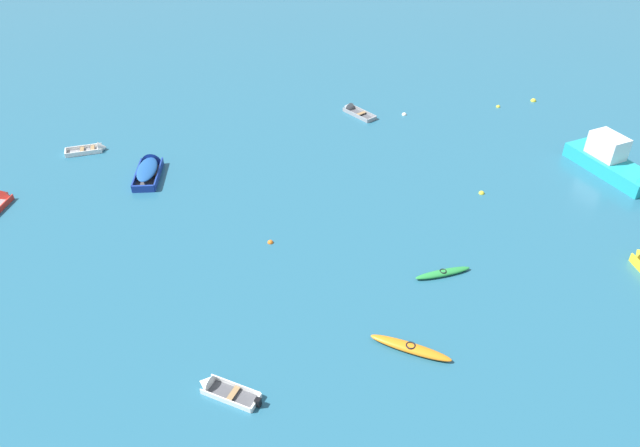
{
  "coord_description": "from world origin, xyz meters",
  "views": [
    {
      "loc": [
        -2.38,
        -5.36,
        20.12
      ],
      "look_at": [
        0.0,
        22.43,
        0.15
      ],
      "focal_mm": 33.56,
      "sensor_mm": 36.0,
      "label": 1
    }
  ],
  "objects_px": {
    "motor_launch_turquoise_back_row_center": "(617,165)",
    "mooring_buoy_central": "(481,194)",
    "rowboat_white_distant_center": "(217,388)",
    "rowboat_grey_far_right": "(352,110)",
    "rowboat_white_midfield_left": "(95,149)",
    "mooring_buoy_near_foreground": "(498,107)",
    "mooring_buoy_far_field": "(533,101)",
    "kayak_green_center": "(443,273)",
    "rowboat_red_foreground_center": "(0,201)",
    "mooring_buoy_trailing": "(270,243)",
    "rowboat_deep_blue_outer_right": "(149,168)",
    "mooring_buoy_midfield": "(404,115)",
    "kayak_orange_near_right": "(410,348)"
  },
  "relations": [
    {
      "from": "rowboat_deep_blue_outer_right",
      "to": "mooring_buoy_far_field",
      "type": "relative_size",
      "value": 9.52
    },
    {
      "from": "kayak_orange_near_right",
      "to": "kayak_green_center",
      "type": "distance_m",
      "value": 5.66
    },
    {
      "from": "rowboat_grey_far_right",
      "to": "mooring_buoy_near_foreground",
      "type": "relative_size",
      "value": 9.65
    },
    {
      "from": "motor_launch_turquoise_back_row_center",
      "to": "mooring_buoy_midfield",
      "type": "distance_m",
      "value": 15.57
    },
    {
      "from": "rowboat_white_midfield_left",
      "to": "mooring_buoy_central",
      "type": "relative_size",
      "value": 8.28
    },
    {
      "from": "kayak_orange_near_right",
      "to": "mooring_buoy_trailing",
      "type": "bearing_deg",
      "value": 125.7
    },
    {
      "from": "rowboat_white_distant_center",
      "to": "mooring_buoy_trailing",
      "type": "bearing_deg",
      "value": 76.45
    },
    {
      "from": "kayak_orange_near_right",
      "to": "mooring_buoy_central",
      "type": "relative_size",
      "value": 10.28
    },
    {
      "from": "mooring_buoy_central",
      "to": "mooring_buoy_far_field",
      "type": "bearing_deg",
      "value": 57.49
    },
    {
      "from": "rowboat_white_distant_center",
      "to": "rowboat_white_midfield_left",
      "type": "xyz_separation_m",
      "value": [
        -9.61,
        21.51,
        0.02
      ]
    },
    {
      "from": "kayak_green_center",
      "to": "mooring_buoy_central",
      "type": "height_order",
      "value": "kayak_green_center"
    },
    {
      "from": "rowboat_deep_blue_outer_right",
      "to": "kayak_green_center",
      "type": "bearing_deg",
      "value": -35.49
    },
    {
      "from": "rowboat_white_distant_center",
      "to": "mooring_buoy_central",
      "type": "distance_m",
      "value": 20.85
    },
    {
      "from": "mooring_buoy_midfield",
      "to": "mooring_buoy_near_foreground",
      "type": "distance_m",
      "value": 7.77
    },
    {
      "from": "motor_launch_turquoise_back_row_center",
      "to": "rowboat_grey_far_right",
      "type": "bearing_deg",
      "value": 144.74
    },
    {
      "from": "rowboat_white_distant_center",
      "to": "mooring_buoy_near_foreground",
      "type": "xyz_separation_m",
      "value": [
        20.77,
        26.18,
        -0.13
      ]
    },
    {
      "from": "mooring_buoy_far_field",
      "to": "mooring_buoy_trailing",
      "type": "distance_m",
      "value": 27.55
    },
    {
      "from": "rowboat_grey_far_right",
      "to": "mooring_buoy_central",
      "type": "relative_size",
      "value": 9.05
    },
    {
      "from": "rowboat_white_distant_center",
      "to": "rowboat_red_foreground_center",
      "type": "bearing_deg",
      "value": 132.25
    },
    {
      "from": "rowboat_red_foreground_center",
      "to": "mooring_buoy_trailing",
      "type": "distance_m",
      "value": 17.18
    },
    {
      "from": "kayak_orange_near_right",
      "to": "rowboat_white_midfield_left",
      "type": "bearing_deg",
      "value": 132.05
    },
    {
      "from": "kayak_green_center",
      "to": "mooring_buoy_trailing",
      "type": "bearing_deg",
      "value": 158.31
    },
    {
      "from": "mooring_buoy_near_foreground",
      "to": "mooring_buoy_midfield",
      "type": "bearing_deg",
      "value": -174.21
    },
    {
      "from": "rowboat_deep_blue_outer_right",
      "to": "rowboat_red_foreground_center",
      "type": "relative_size",
      "value": 1.17
    },
    {
      "from": "mooring_buoy_trailing",
      "to": "mooring_buoy_midfield",
      "type": "bearing_deg",
      "value": 55.48
    },
    {
      "from": "mooring_buoy_near_foreground",
      "to": "rowboat_white_midfield_left",
      "type": "bearing_deg",
      "value": -171.27
    },
    {
      "from": "rowboat_red_foreground_center",
      "to": "mooring_buoy_trailing",
      "type": "height_order",
      "value": "rowboat_red_foreground_center"
    },
    {
      "from": "rowboat_white_midfield_left",
      "to": "rowboat_white_distant_center",
      "type": "bearing_deg",
      "value": -65.92
    },
    {
      "from": "kayak_orange_near_right",
      "to": "rowboat_grey_far_right",
      "type": "relative_size",
      "value": 1.14
    },
    {
      "from": "motor_launch_turquoise_back_row_center",
      "to": "rowboat_white_midfield_left",
      "type": "height_order",
      "value": "motor_launch_turquoise_back_row_center"
    },
    {
      "from": "rowboat_deep_blue_outer_right",
      "to": "mooring_buoy_near_foreground",
      "type": "bearing_deg",
      "value": 16.94
    },
    {
      "from": "rowboat_white_distant_center",
      "to": "rowboat_deep_blue_outer_right",
      "type": "distance_m",
      "value": 18.99
    },
    {
      "from": "motor_launch_turquoise_back_row_center",
      "to": "kayak_green_center",
      "type": "height_order",
      "value": "motor_launch_turquoise_back_row_center"
    },
    {
      "from": "kayak_orange_near_right",
      "to": "motor_launch_turquoise_back_row_center",
      "type": "distance_m",
      "value": 21.35
    },
    {
      "from": "rowboat_red_foreground_center",
      "to": "kayak_green_center",
      "type": "xyz_separation_m",
      "value": [
        25.12,
        -8.9,
        -0.02
      ]
    },
    {
      "from": "mooring_buoy_trailing",
      "to": "mooring_buoy_near_foreground",
      "type": "relative_size",
      "value": 1.0
    },
    {
      "from": "motor_launch_turquoise_back_row_center",
      "to": "kayak_green_center",
      "type": "distance_m",
      "value": 16.2
    },
    {
      "from": "mooring_buoy_near_foreground",
      "to": "rowboat_white_distant_center",
      "type": "bearing_deg",
      "value": -128.43
    },
    {
      "from": "rowboat_white_distant_center",
      "to": "mooring_buoy_near_foreground",
      "type": "height_order",
      "value": "rowboat_white_distant_center"
    },
    {
      "from": "mooring_buoy_central",
      "to": "mooring_buoy_midfield",
      "type": "relative_size",
      "value": 0.95
    },
    {
      "from": "rowboat_white_distant_center",
      "to": "motor_launch_turquoise_back_row_center",
      "type": "distance_m",
      "value": 29.1
    },
    {
      "from": "rowboat_white_distant_center",
      "to": "rowboat_grey_far_right",
      "type": "distance_m",
      "value": 27.86
    },
    {
      "from": "rowboat_white_distant_center",
      "to": "rowboat_white_midfield_left",
      "type": "bearing_deg",
      "value": 114.08
    },
    {
      "from": "rowboat_red_foreground_center",
      "to": "mooring_buoy_central",
      "type": "xyz_separation_m",
      "value": [
        29.5,
        -1.47,
        -0.16
      ]
    },
    {
      "from": "motor_launch_turquoise_back_row_center",
      "to": "mooring_buoy_central",
      "type": "xyz_separation_m",
      "value": [
        -9.21,
        -1.37,
        -0.77
      ]
    },
    {
      "from": "motor_launch_turquoise_back_row_center",
      "to": "mooring_buoy_trailing",
      "type": "relative_size",
      "value": 22.03
    },
    {
      "from": "rowboat_deep_blue_outer_right",
      "to": "rowboat_white_midfield_left",
      "type": "distance_m",
      "value": 5.39
    },
    {
      "from": "kayak_orange_near_right",
      "to": "mooring_buoy_midfield",
      "type": "bearing_deg",
      "value": 79.19
    },
    {
      "from": "motor_launch_turquoise_back_row_center",
      "to": "rowboat_white_midfield_left",
      "type": "bearing_deg",
      "value": 169.64
    },
    {
      "from": "rowboat_deep_blue_outer_right",
      "to": "rowboat_grey_far_right",
      "type": "xyz_separation_m",
      "value": [
        14.41,
        8.12,
        -0.23
      ]
    }
  ]
}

